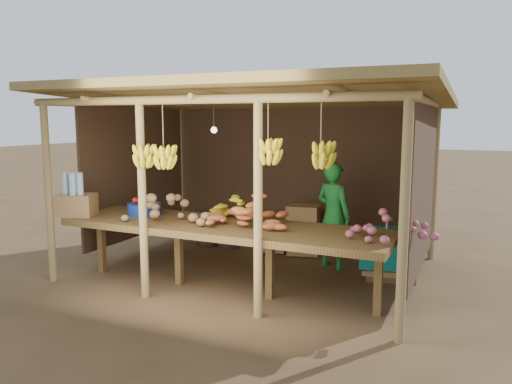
% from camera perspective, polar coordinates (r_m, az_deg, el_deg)
% --- Properties ---
extents(ground, '(60.00, 60.00, 0.00)m').
position_cam_1_polar(ground, '(6.81, 0.00, -8.78)').
color(ground, brown).
rests_on(ground, ground).
extents(stall_structure, '(4.70, 3.50, 2.43)m').
position_cam_1_polar(stall_structure, '(6.45, 0.21, 7.55)').
color(stall_structure, '#9D8451').
rests_on(stall_structure, ground).
extents(counter, '(3.90, 1.05, 0.80)m').
position_cam_1_polar(counter, '(5.80, -3.88, -4.28)').
color(counter, brown).
rests_on(counter, ground).
extents(potato_heap, '(1.10, 0.78, 0.37)m').
position_cam_1_polar(potato_heap, '(5.99, -9.56, -1.58)').
color(potato_heap, olive).
rests_on(potato_heap, counter).
extents(sweet_potato_heap, '(1.11, 0.85, 0.36)m').
position_cam_1_polar(sweet_potato_heap, '(5.68, -1.22, -2.05)').
color(sweet_potato_heap, '#C05D31').
rests_on(sweet_potato_heap, counter).
extents(onion_heap, '(1.02, 0.81, 0.36)m').
position_cam_1_polar(onion_heap, '(5.11, 15.07, -3.48)').
color(onion_heap, '#AE5568').
rests_on(onion_heap, counter).
extents(banana_pile, '(0.79, 0.64, 0.35)m').
position_cam_1_polar(banana_pile, '(6.18, -2.60, -1.25)').
color(banana_pile, yellow).
rests_on(banana_pile, counter).
extents(tomato_basin, '(0.42, 0.42, 0.22)m').
position_cam_1_polar(tomato_basin, '(6.48, -12.64, -1.75)').
color(tomato_basin, navy).
rests_on(tomato_basin, counter).
extents(bottle_box, '(0.53, 0.48, 0.55)m').
position_cam_1_polar(bottle_box, '(6.62, -19.83, -0.80)').
color(bottle_box, olive).
rests_on(bottle_box, counter).
extents(vendor, '(0.62, 0.52, 1.44)m').
position_cam_1_polar(vendor, '(6.79, 8.82, -2.66)').
color(vendor, '#1A782C').
rests_on(vendor, ground).
extents(tarp_crate, '(0.77, 0.69, 0.79)m').
position_cam_1_polar(tarp_crate, '(6.59, 15.15, -6.72)').
color(tarp_crate, brown).
rests_on(tarp_crate, ground).
extents(carton_stack, '(1.02, 0.45, 0.73)m').
position_cam_1_polar(carton_stack, '(7.50, 4.20, -4.65)').
color(carton_stack, olive).
rests_on(carton_stack, ground).
extents(burlap_sacks, '(0.81, 0.42, 0.57)m').
position_cam_1_polar(burlap_sacks, '(7.93, -4.33, -4.48)').
color(burlap_sacks, '#463020').
rests_on(burlap_sacks, ground).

